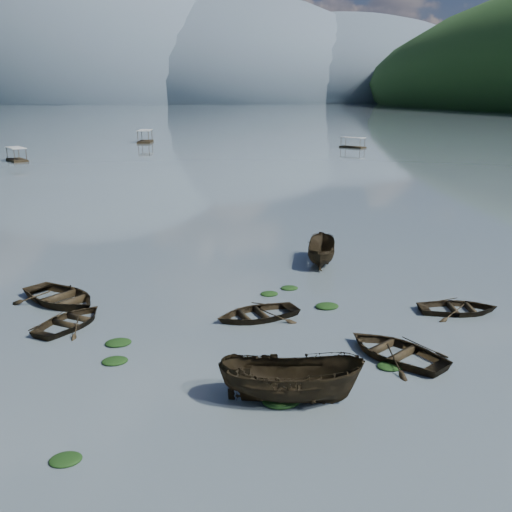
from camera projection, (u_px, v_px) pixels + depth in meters
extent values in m
plane|color=#515F65|center=(333.00, 409.00, 19.05)|extent=(2400.00, 2400.00, 0.00)
ellipsoid|color=#475666|center=(90.00, 102.00, 852.64)|extent=(520.00, 520.00, 340.00)
ellipsoid|color=#475666|center=(222.00, 102.00, 893.85)|extent=(520.00, 520.00, 260.00)
ellipsoid|color=#475666|center=(331.00, 102.00, 930.93)|extent=(520.00, 520.00, 220.00)
imported|color=black|center=(71.00, 325.00, 25.96)|extent=(4.48, 4.67, 0.79)
imported|color=black|center=(290.00, 401.00, 19.51)|extent=(5.25, 3.21, 1.90)
imported|color=black|center=(395.00, 356.00, 22.86)|extent=(4.84, 5.30, 0.90)
imported|color=black|center=(458.00, 312.00, 27.54)|extent=(4.29, 3.45, 0.79)
imported|color=black|center=(61.00, 303.00, 28.80)|extent=(5.80, 5.99, 1.01)
imported|color=black|center=(257.00, 318.00, 26.83)|extent=(4.51, 3.61, 0.83)
imported|color=black|center=(320.00, 263.00, 35.52)|extent=(3.17, 4.79, 1.73)
ellipsoid|color=black|center=(66.00, 461.00, 16.34)|extent=(0.94, 0.77, 0.21)
ellipsoid|color=black|center=(118.00, 344.00, 24.01)|extent=(1.10, 0.88, 0.24)
ellipsoid|color=black|center=(282.00, 402.00, 19.44)|extent=(1.37, 1.10, 0.30)
ellipsoid|color=black|center=(269.00, 295.00, 29.95)|extent=(0.94, 0.79, 0.21)
ellipsoid|color=black|center=(391.00, 367.00, 21.97)|extent=(1.09, 0.86, 0.22)
ellipsoid|color=black|center=(115.00, 362.00, 22.38)|extent=(1.03, 0.83, 0.22)
ellipsoid|color=black|center=(289.00, 289.00, 30.86)|extent=(0.94, 0.79, 0.20)
ellipsoid|color=black|center=(327.00, 307.00, 28.14)|extent=(1.17, 0.94, 0.26)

